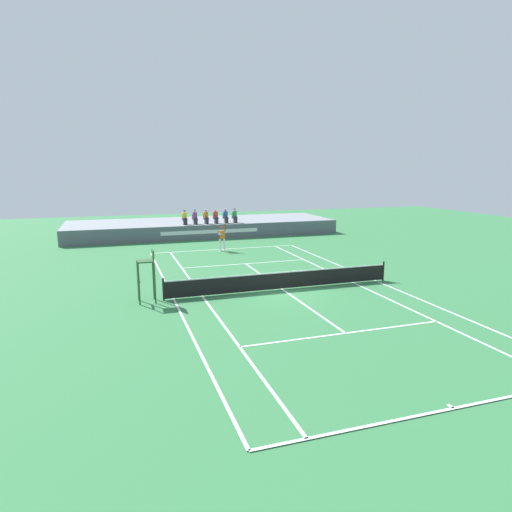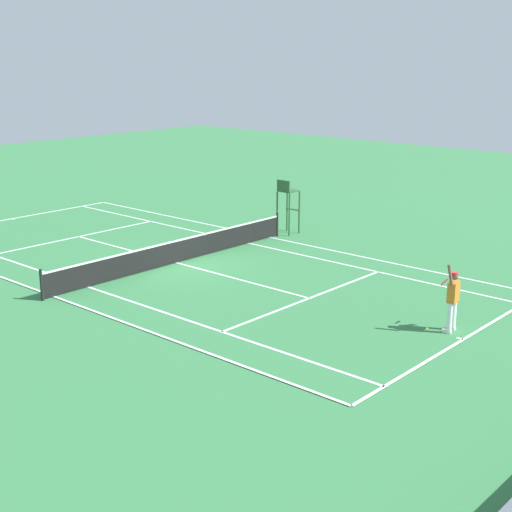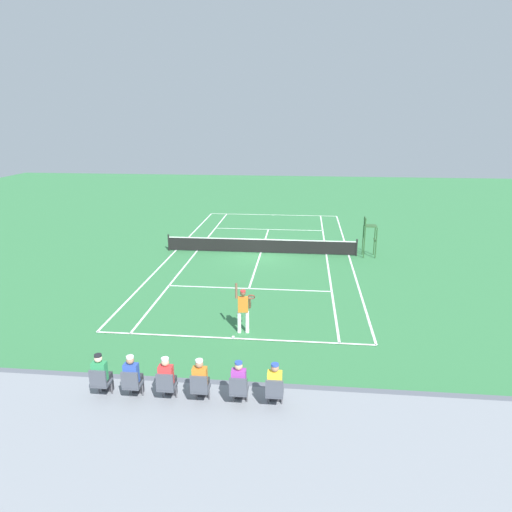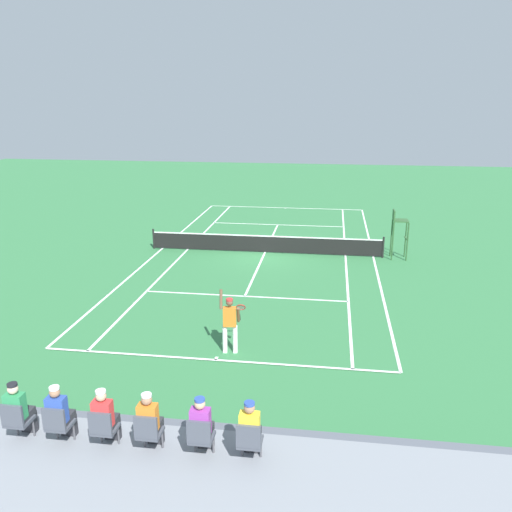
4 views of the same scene
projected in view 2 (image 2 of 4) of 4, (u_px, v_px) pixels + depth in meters
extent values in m
plane|color=#337542|center=(177.00, 264.00, 28.66)|extent=(80.00, 80.00, 0.00)
cube|color=#337542|center=(177.00, 263.00, 28.66)|extent=(10.98, 23.78, 0.02)
cube|color=white|center=(463.00, 339.00, 21.02)|extent=(10.98, 0.10, 0.01)
cube|color=white|center=(12.00, 219.00, 36.30)|extent=(10.98, 0.10, 0.01)
cube|color=white|center=(270.00, 237.00, 32.61)|extent=(0.10, 23.78, 0.01)
cube|color=white|center=(55.00, 297.00, 24.71)|extent=(0.10, 23.78, 0.01)
cube|color=white|center=(249.00, 243.00, 31.62)|extent=(0.10, 23.78, 0.01)
cube|color=white|center=(89.00, 287.00, 25.70)|extent=(0.10, 23.78, 0.01)
cube|color=white|center=(309.00, 298.00, 24.55)|extent=(8.22, 0.10, 0.01)
cube|color=white|center=(79.00, 237.00, 32.77)|extent=(8.22, 0.10, 0.01)
cube|color=white|center=(177.00, 263.00, 28.66)|extent=(0.10, 12.80, 0.01)
cube|color=white|center=(460.00, 339.00, 21.08)|extent=(0.10, 0.20, 0.01)
cube|color=white|center=(13.00, 219.00, 36.23)|extent=(0.10, 0.20, 0.01)
cylinder|color=black|center=(277.00, 224.00, 32.80)|extent=(0.10, 0.10, 1.07)
cylinder|color=black|center=(42.00, 285.00, 24.25)|extent=(0.10, 0.10, 1.07)
cube|color=black|center=(177.00, 251.00, 28.54)|extent=(11.78, 0.02, 0.84)
cube|color=white|center=(177.00, 241.00, 28.43)|extent=(11.78, 0.03, 0.06)
cylinder|color=white|center=(450.00, 319.00, 21.40)|extent=(0.15, 0.15, 0.92)
cylinder|color=white|center=(454.00, 316.00, 21.65)|extent=(0.15, 0.15, 0.92)
cube|color=white|center=(447.00, 332.00, 21.54)|extent=(0.15, 0.29, 0.10)
cube|color=white|center=(451.00, 328.00, 21.79)|extent=(0.15, 0.29, 0.10)
cube|color=orange|center=(453.00, 292.00, 21.32)|extent=(0.43, 0.29, 0.60)
sphere|color=brown|center=(455.00, 276.00, 21.20)|extent=(0.22, 0.22, 0.22)
cylinder|color=red|center=(455.00, 273.00, 21.17)|extent=(0.21, 0.21, 0.06)
cylinder|color=brown|center=(450.00, 275.00, 20.99)|extent=(0.11, 0.22, 0.61)
cylinder|color=brown|center=(453.00, 288.00, 21.58)|extent=(0.13, 0.34, 0.56)
cylinder|color=black|center=(450.00, 292.00, 21.71)|extent=(0.06, 0.19, 0.25)
torus|color=red|center=(445.00, 282.00, 21.76)|extent=(0.32, 0.23, 0.26)
cylinder|color=silver|center=(445.00, 282.00, 21.76)|extent=(0.29, 0.19, 0.22)
sphere|color=#D1E533|center=(427.00, 328.00, 21.82)|extent=(0.07, 0.07, 0.07)
cylinder|color=#2D562D|center=(287.00, 210.00, 33.71)|extent=(0.07, 0.07, 1.90)
cylinder|color=#2D562D|center=(299.00, 212.00, 33.26)|extent=(0.07, 0.07, 1.90)
cylinder|color=#2D562D|center=(277.00, 213.00, 33.20)|extent=(0.07, 0.07, 1.90)
cylinder|color=#2D562D|center=(289.00, 215.00, 32.75)|extent=(0.07, 0.07, 1.90)
cube|color=#2D562D|center=(288.00, 191.00, 32.97)|extent=(0.70, 0.70, 0.06)
cube|color=#2D562D|center=(283.00, 186.00, 32.65)|extent=(0.06, 0.70, 0.48)
cube|color=#2D562D|center=(293.00, 209.00, 33.43)|extent=(0.10, 0.70, 0.04)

